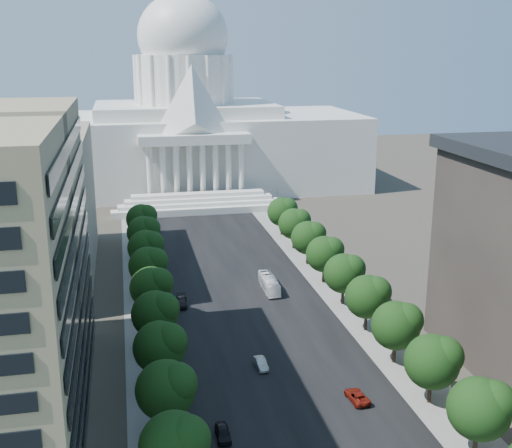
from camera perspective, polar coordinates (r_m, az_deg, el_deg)
road_asphalt at (r=136.68m, az=-2.00°, el=-4.86°), size 30.00×260.00×0.01m
sidewalk_left at (r=134.99m, az=-10.01°, el=-5.37°), size 8.00×260.00×0.02m
sidewalk_right at (r=140.94m, az=5.65°, el=-4.29°), size 8.00×260.00×0.02m
capitol at (r=223.98m, az=-6.27°, el=8.33°), size 120.00×56.00×73.00m
tree_l_b at (r=72.89m, az=-7.06°, el=-18.88°), size 7.79×7.60×9.97m
tree_l_c at (r=83.08m, az=-7.80°, el=-14.26°), size 7.79×7.60×9.97m
tree_l_d at (r=93.69m, az=-8.36°, el=-10.66°), size 7.79×7.60×9.97m
tree_l_e at (r=104.60m, az=-8.80°, el=-7.80°), size 7.79×7.60×9.97m
tree_l_f at (r=115.73m, az=-9.15°, el=-5.49°), size 7.79×7.60×9.97m
tree_l_g at (r=127.02m, az=-9.43°, el=-3.59°), size 7.79×7.60×9.97m
tree_l_h at (r=138.42m, az=-9.67°, el=-1.99°), size 7.79×7.60×9.97m
tree_l_i at (r=149.92m, az=-9.87°, el=-0.65°), size 7.79×7.60×9.97m
tree_l_j at (r=161.49m, az=-10.04°, el=0.51°), size 7.79×7.60×9.97m
tree_r_b at (r=83.03m, az=19.50°, el=-15.10°), size 7.79×7.60×9.97m
tree_r_c at (r=92.10m, az=15.63°, el=-11.59°), size 7.79×7.60×9.97m
tree_r_d at (r=101.77m, az=12.54°, el=-8.68°), size 7.79×7.60×9.97m
tree_r_e at (r=111.90m, az=10.04°, el=-6.28°), size 7.79×7.60×9.97m
tree_r_f at (r=122.37m, az=7.97°, el=-4.27°), size 7.79×7.60×9.97m
tree_r_g at (r=133.09m, az=6.24°, el=-2.58°), size 7.79×7.60×9.97m
tree_r_h at (r=144.02m, az=4.78°, el=-1.13°), size 7.79×7.60×9.97m
tree_r_i at (r=155.10m, az=3.53°, el=0.10°), size 7.79×7.60×9.97m
tree_r_j at (r=166.31m, az=2.44°, el=1.17°), size 7.79×7.60×9.97m
streetlight_b at (r=92.44m, az=16.71°, el=-12.01°), size 2.61×0.44×9.00m
streetlight_c at (r=112.86m, az=10.73°, el=-6.47°), size 2.61×0.44×9.00m
streetlight_d at (r=134.84m, az=6.71°, el=-2.63°), size 2.61×0.44×9.00m
streetlight_e at (r=157.71m, az=3.86°, el=0.12°), size 2.61×0.44×9.00m
streetlight_f at (r=181.15m, az=1.74°, el=2.17°), size 2.61×0.44×9.00m
car_dark_a at (r=84.56m, az=-2.96°, el=-18.08°), size 1.84×4.44×1.50m
car_silver at (r=100.32m, az=0.45°, el=-12.31°), size 1.68×4.35×1.41m
car_red at (r=93.09m, az=8.96°, el=-14.90°), size 2.73×5.12×1.37m
car_dark_b at (r=123.25m, az=-6.66°, el=-6.89°), size 2.62×5.61×1.58m
city_bus at (r=129.65m, az=1.18°, el=-5.31°), size 2.60×10.63×2.95m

